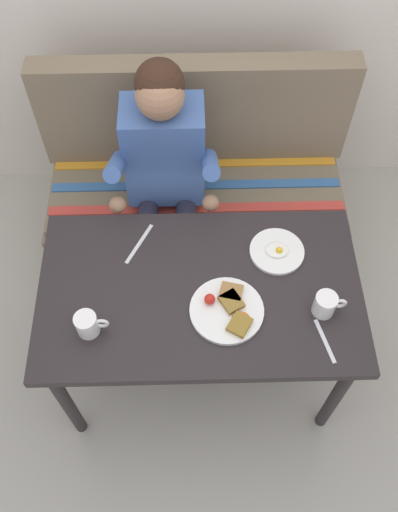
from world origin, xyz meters
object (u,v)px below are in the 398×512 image
at_px(table, 200,299).
at_px(fork, 325,341).
at_px(couch, 196,195).
at_px(coffee_mug, 326,304).
at_px(coffee_mug_second, 87,324).
at_px(person, 165,167).
at_px(plate_breakfast, 228,309).
at_px(plate_eggs, 277,251).
at_px(knife, 139,244).

distance_m(table, fork, 0.49).
bearing_deg(table, couch, 90.00).
xyz_separation_m(table, fork, (0.43, -0.22, 0.08)).
relative_size(coffee_mug, coffee_mug_second, 1.00).
bearing_deg(table, person, 103.00).
bearing_deg(table, plate_breakfast, -44.12).
distance_m(couch, coffee_mug, 1.07).
height_order(plate_eggs, coffee_mug_second, coffee_mug_second).
bearing_deg(coffee_mug_second, plate_eggs, 24.16).
relative_size(couch, coffee_mug, 12.20).
relative_size(couch, knife, 7.20).
bearing_deg(person, plate_breakfast, -71.11).
bearing_deg(knife, couch, 95.29).
distance_m(person, knife, 0.40).
height_order(person, plate_eggs, person).
relative_size(person, coffee_mug, 10.27).
bearing_deg(knife, plate_eggs, 22.22).
bearing_deg(coffee_mug_second, coffee_mug, 3.91).
height_order(couch, coffee_mug_second, couch).
bearing_deg(plate_breakfast, person, 108.89).
xyz_separation_m(plate_breakfast, knife, (-0.33, 0.30, -0.01)).
bearing_deg(fork, person, 110.20).
relative_size(coffee_mug, knife, 0.59).
height_order(table, fork, fork).
bearing_deg(person, fork, -55.08).
xyz_separation_m(table, plate_eggs, (0.30, 0.15, 0.09)).
height_order(table, plate_breakfast, plate_breakfast).
distance_m(person, coffee_mug_second, 0.79).
distance_m(table, plate_eggs, 0.35).
height_order(plate_eggs, coffee_mug, coffee_mug).
xyz_separation_m(table, plate_breakfast, (0.10, -0.10, 0.10)).
height_order(table, knife, knife).
relative_size(person, plate_breakfast, 4.52).
xyz_separation_m(coffee_mug, coffee_mug_second, (-0.84, -0.06, -0.00)).
bearing_deg(plate_eggs, person, 134.92).
height_order(coffee_mug_second, knife, coffee_mug_second).
distance_m(couch, person, 0.47).
relative_size(person, knife, 6.06).
height_order(person, coffee_mug_second, person).
relative_size(plate_breakfast, fork, 1.58).
distance_m(coffee_mug_second, fork, 0.83).
height_order(couch, fork, couch).
xyz_separation_m(couch, plate_eggs, (0.30, -0.61, 0.41)).
distance_m(person, plate_breakfast, 0.72).
bearing_deg(coffee_mug_second, fork, -4.39).
bearing_deg(person, coffee_mug_second, -109.00).
bearing_deg(fork, couch, 98.85).
bearing_deg(fork, table, 138.06).
bearing_deg(plate_breakfast, plate_eggs, 50.94).
distance_m(person, coffee_mug, 0.90).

